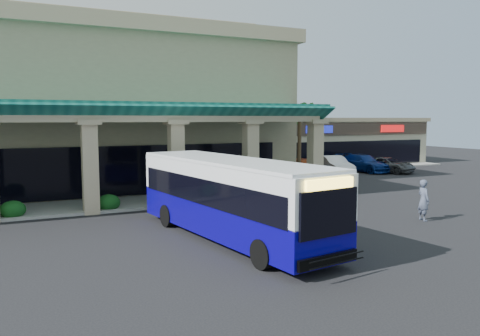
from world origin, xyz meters
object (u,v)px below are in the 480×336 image
pedestrian (424,200)px  car_red (363,163)px  car_gray (388,165)px  transit_bus (230,199)px  car_silver (304,167)px  car_white (333,165)px

pedestrian → car_red: size_ratio=0.36×
car_gray → transit_bus: bearing=-163.9°
pedestrian → car_silver: bearing=-2.3°
transit_bus → pedestrian: 9.69m
car_red → car_silver: bearing=-177.8°
car_white → car_silver: bearing=-163.2°
car_silver → car_gray: size_ratio=1.02×
transit_bus → car_red: size_ratio=2.11×
pedestrian → transit_bus: bearing=96.3°
pedestrian → car_gray: 20.48m
transit_bus → car_gray: (22.26, 15.39, -0.93)m
car_red → car_gray: size_ratio=1.12×
transit_bus → car_white: transit_bus is taller
pedestrian → car_white: bearing=-12.1°
car_silver → car_red: bearing=6.9°
car_white → car_red: bearing=23.3°
car_white → car_gray: size_ratio=1.03×
car_gray → car_white: bearing=157.3°
car_silver → car_white: size_ratio=0.99×
transit_bus → car_gray: size_ratio=2.36×
transit_bus → pedestrian: transit_bus is taller
pedestrian → car_red: 20.67m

